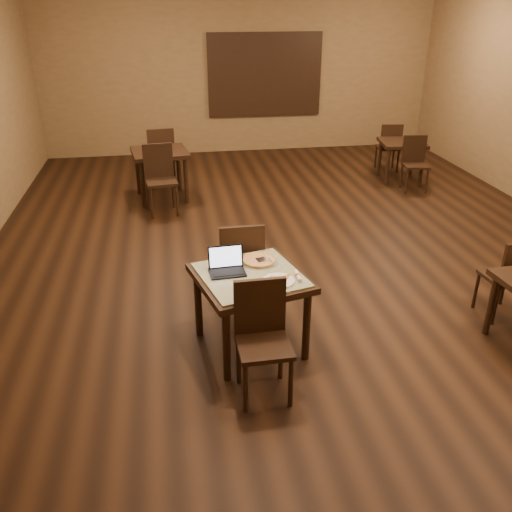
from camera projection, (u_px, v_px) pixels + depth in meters
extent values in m
plane|color=black|center=(294.00, 245.00, 7.23)|extent=(10.00, 10.00, 0.00)
cube|color=olive|center=(240.00, 78.00, 11.03)|extent=(8.00, 0.02, 3.00)
cube|color=#295897|center=(265.00, 75.00, 11.05)|extent=(2.20, 0.04, 1.50)
cube|color=black|center=(265.00, 75.00, 11.03)|extent=(2.34, 0.02, 1.64)
cylinder|color=black|center=(227.00, 345.00, 4.53)|extent=(0.07, 0.07, 0.71)
cylinder|color=black|center=(198.00, 303.00, 5.16)|extent=(0.07, 0.07, 0.71)
cylinder|color=black|center=(307.00, 325.00, 4.81)|extent=(0.07, 0.07, 0.71)
cylinder|color=black|center=(270.00, 287.00, 5.44)|extent=(0.07, 0.07, 0.71)
cube|color=black|center=(250.00, 278.00, 4.83)|extent=(1.12, 1.12, 0.06)
cube|color=#1948A8|center=(250.00, 275.00, 4.81)|extent=(1.02, 1.02, 0.02)
cylinder|color=black|center=(245.00, 388.00, 4.23)|extent=(0.04, 0.04, 0.45)
cylinder|color=black|center=(239.00, 361.00, 4.55)|extent=(0.04, 0.04, 0.45)
cylinder|color=black|center=(291.00, 383.00, 4.28)|extent=(0.04, 0.04, 0.45)
cylinder|color=black|center=(281.00, 356.00, 4.61)|extent=(0.04, 0.04, 0.45)
cube|color=black|center=(264.00, 346.00, 4.31)|extent=(0.43, 0.43, 0.04)
cube|color=black|center=(260.00, 306.00, 4.37)|extent=(0.42, 0.05, 0.48)
cylinder|color=black|center=(255.00, 279.00, 5.85)|extent=(0.04, 0.04, 0.47)
cylinder|color=black|center=(261.00, 296.00, 5.52)|extent=(0.04, 0.04, 0.47)
cylinder|color=black|center=(220.00, 281.00, 5.80)|extent=(0.04, 0.04, 0.47)
cylinder|color=black|center=(224.00, 299.00, 5.46)|extent=(0.04, 0.04, 0.47)
cube|color=black|center=(240.00, 266.00, 5.55)|extent=(0.44, 0.44, 0.04)
cube|color=black|center=(242.00, 250.00, 5.25)|extent=(0.44, 0.04, 0.50)
cube|color=black|center=(227.00, 272.00, 4.82)|extent=(0.33, 0.24, 0.02)
cube|color=black|center=(226.00, 257.00, 4.87)|extent=(0.32, 0.07, 0.21)
cube|color=silver|center=(226.00, 257.00, 4.87)|extent=(0.29, 0.05, 0.18)
cylinder|color=white|center=(279.00, 281.00, 4.68)|extent=(0.28, 0.28, 0.02)
cylinder|color=silver|center=(259.00, 261.00, 5.04)|extent=(0.37, 0.37, 0.01)
cylinder|color=beige|center=(259.00, 260.00, 5.03)|extent=(0.30, 0.30, 0.02)
torus|color=gold|center=(259.00, 260.00, 5.03)|extent=(0.31, 0.31, 0.02)
cube|color=silver|center=(261.00, 260.00, 5.01)|extent=(0.14, 0.24, 0.01)
cylinder|color=white|center=(298.00, 276.00, 4.73)|extent=(0.04, 0.18, 0.04)
cylinder|color=#B63516|center=(298.00, 276.00, 4.73)|extent=(0.04, 0.03, 0.04)
cylinder|color=black|center=(388.00, 167.00, 9.38)|extent=(0.07, 0.07, 0.66)
cylinder|color=black|center=(380.00, 157.00, 9.92)|extent=(0.07, 0.07, 0.66)
cylinder|color=black|center=(422.00, 166.00, 9.39)|extent=(0.07, 0.07, 0.66)
cylinder|color=black|center=(412.00, 157.00, 9.93)|extent=(0.07, 0.07, 0.66)
cube|color=black|center=(402.00, 143.00, 9.50)|extent=(0.85, 0.85, 0.06)
cylinder|color=black|center=(407.00, 182.00, 9.01)|extent=(0.04, 0.04, 0.42)
cylinder|color=black|center=(401.00, 176.00, 9.31)|extent=(0.04, 0.04, 0.42)
cylinder|color=black|center=(427.00, 182.00, 9.02)|extent=(0.04, 0.04, 0.42)
cylinder|color=black|center=(421.00, 176.00, 9.32)|extent=(0.04, 0.04, 0.42)
cube|color=black|center=(415.00, 165.00, 9.07)|extent=(0.44, 0.44, 0.04)
cube|color=black|center=(414.00, 148.00, 9.12)|extent=(0.39, 0.09, 0.45)
cylinder|color=black|center=(393.00, 157.00, 10.40)|extent=(0.04, 0.04, 0.42)
cylinder|color=black|center=(398.00, 162.00, 10.10)|extent=(0.04, 0.04, 0.42)
cylinder|color=black|center=(376.00, 157.00, 10.39)|extent=(0.04, 0.04, 0.42)
cylinder|color=black|center=(380.00, 162.00, 10.09)|extent=(0.04, 0.04, 0.42)
cube|color=black|center=(388.00, 147.00, 10.15)|extent=(0.44, 0.44, 0.04)
cube|color=black|center=(392.00, 137.00, 9.88)|extent=(0.39, 0.09, 0.45)
cylinder|color=black|center=(143.00, 184.00, 8.35)|extent=(0.07, 0.07, 0.75)
cylinder|color=black|center=(138.00, 172.00, 8.94)|extent=(0.07, 0.07, 0.75)
cylinder|color=black|center=(186.00, 180.00, 8.53)|extent=(0.07, 0.07, 0.75)
cylinder|color=black|center=(179.00, 169.00, 9.12)|extent=(0.07, 0.07, 0.75)
cube|color=black|center=(160.00, 153.00, 8.57)|extent=(0.95, 0.95, 0.06)
cylinder|color=black|center=(152.00, 204.00, 7.97)|extent=(0.04, 0.04, 0.48)
cylinder|color=black|center=(148.00, 196.00, 8.29)|extent=(0.04, 0.04, 0.48)
cylinder|color=black|center=(177.00, 201.00, 8.07)|extent=(0.04, 0.04, 0.48)
cylinder|color=black|center=(173.00, 193.00, 8.40)|extent=(0.04, 0.04, 0.48)
cube|color=black|center=(161.00, 182.00, 8.07)|extent=(0.50, 0.50, 0.04)
cube|color=black|center=(158.00, 160.00, 8.12)|extent=(0.45, 0.10, 0.51)
cylinder|color=black|center=(171.00, 168.00, 9.62)|extent=(0.04, 0.04, 0.48)
cylinder|color=black|center=(174.00, 174.00, 9.29)|extent=(0.04, 0.04, 0.48)
cylinder|color=black|center=(149.00, 170.00, 9.52)|extent=(0.04, 0.04, 0.48)
cylinder|color=black|center=(152.00, 176.00, 9.19)|extent=(0.04, 0.04, 0.48)
cube|color=black|center=(161.00, 157.00, 9.29)|extent=(0.50, 0.50, 0.04)
cube|color=black|center=(161.00, 144.00, 9.00)|extent=(0.45, 0.10, 0.51)
cylinder|color=black|center=(491.00, 305.00, 5.19)|extent=(0.06, 0.06, 0.65)
cylinder|color=black|center=(504.00, 287.00, 5.75)|extent=(0.04, 0.04, 0.41)
cylinder|color=black|center=(476.00, 290.00, 5.68)|extent=(0.04, 0.04, 0.41)
cylinder|color=black|center=(495.00, 306.00, 5.39)|extent=(0.04, 0.04, 0.41)
cube|color=black|center=(504.00, 277.00, 5.47)|extent=(0.41, 0.41, 0.04)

